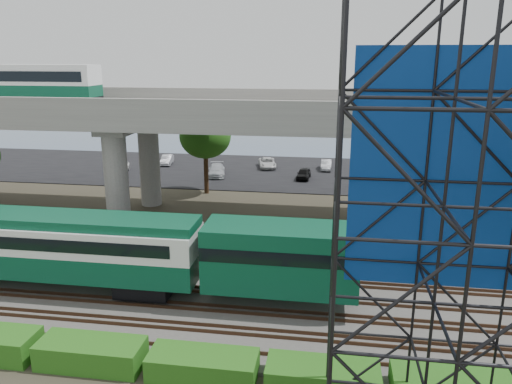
# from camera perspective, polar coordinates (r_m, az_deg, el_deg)

# --- Properties ---
(ground) EXTENTS (140.00, 140.00, 0.00)m
(ground) POSITION_cam_1_polar(r_m,az_deg,el_deg) (26.34, -5.79, -14.57)
(ground) COLOR #474233
(ground) RESTS_ON ground
(ballast_bed) EXTENTS (90.00, 12.00, 0.20)m
(ballast_bed) POSITION_cam_1_polar(r_m,az_deg,el_deg) (27.99, -4.76, -12.39)
(ballast_bed) COLOR slate
(ballast_bed) RESTS_ON ground
(service_road) EXTENTS (90.00, 5.00, 0.08)m
(service_road) POSITION_cam_1_polar(r_m,az_deg,el_deg) (35.58, -1.59, -6.19)
(service_road) COLOR black
(service_road) RESTS_ON ground
(parking_lot) EXTENTS (90.00, 18.00, 0.08)m
(parking_lot) POSITION_cam_1_polar(r_m,az_deg,el_deg) (57.86, 2.56, 2.30)
(parking_lot) COLOR black
(parking_lot) RESTS_ON ground
(harbor_water) EXTENTS (140.00, 40.00, 0.03)m
(harbor_water) POSITION_cam_1_polar(r_m,az_deg,el_deg) (79.36, 4.30, 5.83)
(harbor_water) COLOR #4A5D7A
(harbor_water) RESTS_ON ground
(rail_tracks) EXTENTS (90.00, 9.52, 0.16)m
(rail_tracks) POSITION_cam_1_polar(r_m,az_deg,el_deg) (27.90, -4.77, -12.06)
(rail_tracks) COLOR #472D1E
(rail_tracks) RESTS_ON ballast_bed
(commuter_train) EXTENTS (29.30, 3.06, 4.30)m
(commuter_train) POSITION_cam_1_polar(r_m,az_deg,el_deg) (29.77, -20.65, -5.76)
(commuter_train) COLOR black
(commuter_train) RESTS_ON rail_tracks
(overpass) EXTENTS (80.00, 12.00, 12.40)m
(overpass) POSITION_cam_1_polar(r_m,az_deg,el_deg) (39.06, -2.22, 8.16)
(overpass) COLOR #9E9B93
(overpass) RESTS_ON ground
(scaffold_tower) EXTENTS (9.36, 6.36, 15.00)m
(scaffold_tower) POSITION_cam_1_polar(r_m,az_deg,el_deg) (15.86, 25.53, -7.01)
(scaffold_tower) COLOR black
(scaffold_tower) RESTS_ON ground
(hedge_strip) EXTENTS (34.60, 1.80, 1.20)m
(hedge_strip) POSITION_cam_1_polar(r_m,az_deg,el_deg) (22.30, -6.07, -18.98)
(hedge_strip) COLOR #236216
(hedge_strip) RESTS_ON ground
(trees) EXTENTS (40.94, 16.94, 7.69)m
(trees) POSITION_cam_1_polar(r_m,az_deg,el_deg) (40.38, -6.75, 4.50)
(trees) COLOR #382314
(trees) RESTS_ON ground
(suv) EXTENTS (5.63, 3.61, 1.44)m
(suv) POSITION_cam_1_polar(r_m,az_deg,el_deg) (35.95, -10.68, -4.93)
(suv) COLOR black
(suv) RESTS_ON service_road
(parked_cars) EXTENTS (38.44, 9.52, 1.32)m
(parked_cars) POSITION_cam_1_polar(r_m,az_deg,el_deg) (56.86, 3.65, 2.71)
(parked_cars) COLOR white
(parked_cars) RESTS_ON parking_lot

